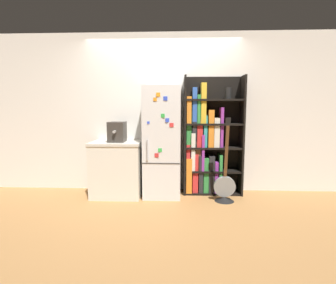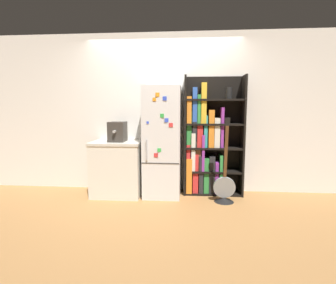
{
  "view_description": "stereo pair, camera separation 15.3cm",
  "coord_description": "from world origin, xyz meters",
  "px_view_note": "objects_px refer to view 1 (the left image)",
  "views": [
    {
      "loc": [
        0.27,
        -3.91,
        1.37
      ],
      "look_at": [
        0.09,
        0.15,
        0.86
      ],
      "focal_mm": 28.0,
      "sensor_mm": 36.0,
      "label": 1
    },
    {
      "loc": [
        0.42,
        -3.9,
        1.37
      ],
      "look_at": [
        0.09,
        0.15,
        0.86
      ],
      "focal_mm": 28.0,
      "sensor_mm": 36.0,
      "label": 2
    }
  ],
  "objects_px": {
    "refrigerator": "(162,142)",
    "bookshelf": "(206,143)",
    "guitar": "(225,190)",
    "espresso_machine": "(117,132)"
  },
  "relations": [
    {
      "from": "espresso_machine",
      "to": "refrigerator",
      "type": "bearing_deg",
      "value": 3.27
    },
    {
      "from": "refrigerator",
      "to": "bookshelf",
      "type": "distance_m",
      "value": 0.71
    },
    {
      "from": "refrigerator",
      "to": "espresso_machine",
      "type": "bearing_deg",
      "value": -176.73
    },
    {
      "from": "bookshelf",
      "to": "refrigerator",
      "type": "bearing_deg",
      "value": -167.89
    },
    {
      "from": "bookshelf",
      "to": "guitar",
      "type": "height_order",
      "value": "bookshelf"
    },
    {
      "from": "refrigerator",
      "to": "guitar",
      "type": "height_order",
      "value": "refrigerator"
    },
    {
      "from": "refrigerator",
      "to": "bookshelf",
      "type": "relative_size",
      "value": 0.91
    },
    {
      "from": "refrigerator",
      "to": "guitar",
      "type": "distance_m",
      "value": 1.19
    },
    {
      "from": "espresso_machine",
      "to": "guitar",
      "type": "height_order",
      "value": "guitar"
    },
    {
      "from": "refrigerator",
      "to": "espresso_machine",
      "type": "xyz_separation_m",
      "value": [
        -0.7,
        -0.04,
        0.16
      ]
    }
  ]
}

